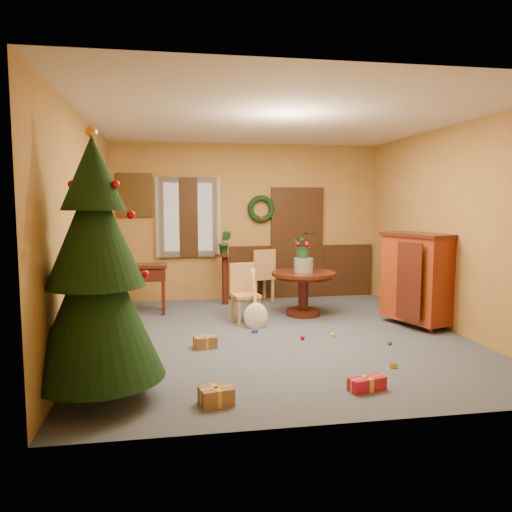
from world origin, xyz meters
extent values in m
plane|color=#3A4354|center=(0.00, 0.00, 0.00)|extent=(5.50, 5.50, 0.00)
plane|color=silver|center=(0.00, 0.00, 2.90)|extent=(5.50, 5.50, 0.00)
plane|color=olive|center=(0.00, 2.75, 1.45)|extent=(5.00, 0.00, 5.00)
plane|color=olive|center=(0.00, -2.75, 1.45)|extent=(5.00, 0.00, 5.00)
plane|color=olive|center=(-2.50, 0.00, 1.45)|extent=(0.00, 5.50, 5.50)
plane|color=olive|center=(2.50, 0.00, 1.45)|extent=(0.00, 5.50, 5.50)
cube|color=black|center=(1.05, 2.71, 0.50)|extent=(2.80, 0.06, 1.00)
cube|color=black|center=(0.95, 2.70, 1.05)|extent=(1.00, 0.08, 2.10)
cube|color=white|center=(0.95, 2.73, 1.00)|extent=(0.80, 0.03, 1.90)
cube|color=black|center=(-1.10, 2.70, 1.55)|extent=(1.05, 0.08, 1.45)
cube|color=white|center=(-1.10, 2.73, 1.55)|extent=(0.88, 0.03, 1.25)
cube|color=white|center=(-1.48, 2.65, 1.55)|extent=(0.42, 0.02, 1.45)
cube|color=white|center=(-0.72, 2.65, 1.55)|extent=(0.42, 0.02, 1.45)
torus|color=black|center=(0.25, 2.67, 1.70)|extent=(0.51, 0.11, 0.51)
cube|color=#4C3819|center=(-2.05, 2.71, 1.95)|extent=(0.62, 0.05, 0.78)
cube|color=gray|center=(-2.05, 2.74, 1.95)|extent=(0.48, 0.02, 0.62)
cylinder|color=black|center=(0.67, 1.17, 0.68)|extent=(1.03, 1.03, 0.06)
cylinder|color=black|center=(0.67, 1.17, 0.63)|extent=(0.92, 0.92, 0.04)
cylinder|color=black|center=(0.67, 1.17, 0.35)|extent=(0.17, 0.17, 0.57)
cylinder|color=black|center=(0.67, 1.17, 0.05)|extent=(0.55, 0.55, 0.09)
cylinder|color=slate|center=(0.67, 1.17, 0.82)|extent=(0.31, 0.31, 0.22)
imported|color=#1E4C23|center=(0.67, 1.17, 1.14)|extent=(0.38, 0.33, 0.42)
cube|color=#AA7D44|center=(-0.32, 0.83, 0.42)|extent=(0.45, 0.45, 0.05)
cube|color=#AA7D44|center=(-0.35, 1.00, 0.67)|extent=(0.39, 0.11, 0.46)
cube|color=#AA7D44|center=(-0.20, 1.01, 0.20)|extent=(0.05, 0.05, 0.40)
cube|color=#AA7D44|center=(-0.51, 0.96, 0.20)|extent=(0.05, 0.05, 0.40)
cube|color=#AA7D44|center=(-0.14, 0.70, 0.20)|extent=(0.05, 0.05, 0.40)
cube|color=#AA7D44|center=(-0.45, 0.65, 0.20)|extent=(0.05, 0.05, 0.40)
cube|color=#AA7D44|center=(0.18, 2.38, 0.45)|extent=(0.52, 0.52, 0.05)
cube|color=#AA7D44|center=(0.23, 2.20, 0.73)|extent=(0.42, 0.15, 0.50)
cube|color=#AA7D44|center=(0.06, 2.17, 0.22)|extent=(0.06, 0.06, 0.43)
cube|color=#AA7D44|center=(0.39, 2.26, 0.22)|extent=(0.06, 0.06, 0.43)
cube|color=#AA7D44|center=(-0.03, 2.50, 0.22)|extent=(0.06, 0.06, 0.43)
cube|color=#AA7D44|center=(0.30, 2.59, 0.22)|extent=(0.06, 0.06, 0.43)
cylinder|color=black|center=(-0.48, 2.25, 0.44)|extent=(0.11, 0.11, 0.88)
cylinder|color=black|center=(-0.48, 2.25, 0.89)|extent=(0.35, 0.35, 0.03)
imported|color=#19471E|center=(-0.48, 2.25, 1.11)|extent=(0.27, 0.24, 0.42)
cylinder|color=#382111|center=(-2.09, -1.89, 0.13)|extent=(0.15, 0.15, 0.26)
cone|color=black|center=(-2.09, -1.89, 0.93)|extent=(1.21, 1.21, 1.42)
cone|color=black|center=(-2.09, -1.89, 1.59)|extent=(0.88, 0.88, 1.04)
cone|color=black|center=(-2.09, -1.89, 2.08)|extent=(0.57, 0.57, 0.66)
sphere|color=gold|center=(-2.09, -1.89, 2.43)|extent=(0.11, 0.11, 0.11)
cube|color=black|center=(-1.95, 1.71, 0.79)|extent=(0.93, 0.46, 0.05)
cube|color=black|center=(-1.95, 1.71, 0.65)|extent=(0.87, 0.42, 0.20)
cube|color=black|center=(-2.35, 1.71, 0.38)|extent=(0.06, 0.33, 0.76)
cube|color=black|center=(-1.56, 1.71, 0.38)|extent=(0.06, 0.33, 0.76)
cube|color=#61160B|center=(2.15, 0.23, 0.71)|extent=(0.81, 1.12, 1.25)
cube|color=black|center=(2.15, 0.23, 1.35)|extent=(0.88, 1.20, 0.05)
cylinder|color=black|center=(2.15, -0.20, 0.05)|extent=(0.07, 0.07, 0.09)
cylinder|color=black|center=(2.15, 0.65, 0.05)|extent=(0.07, 0.07, 0.09)
cube|color=brown|center=(-1.04, -2.18, 0.08)|extent=(0.33, 0.27, 0.16)
cube|color=gold|center=(-1.04, -2.18, 0.08)|extent=(0.30, 0.10, 0.16)
cube|color=gold|center=(-1.04, -2.18, 0.08)|extent=(0.09, 0.22, 0.16)
cube|color=maroon|center=(-1.78, -1.03, 0.10)|extent=(0.24, 0.24, 0.20)
cube|color=gold|center=(-1.78, -1.03, 0.10)|extent=(0.21, 0.08, 0.21)
cube|color=gold|center=(-1.78, -1.03, 0.10)|extent=(0.08, 0.21, 0.21)
cube|color=brown|center=(-1.02, -0.40, 0.07)|extent=(0.31, 0.24, 0.15)
cube|color=gold|center=(-1.02, -0.40, 0.07)|extent=(0.28, 0.08, 0.15)
cube|color=gold|center=(-1.02, -0.40, 0.07)|extent=(0.08, 0.20, 0.15)
cube|color=maroon|center=(0.44, -2.09, 0.06)|extent=(0.39, 0.24, 0.13)
cube|color=gold|center=(0.44, -2.09, 0.06)|extent=(0.37, 0.12, 0.13)
cube|color=gold|center=(0.44, -2.09, 0.06)|extent=(0.09, 0.16, 0.13)
cube|color=#263DA8|center=(-0.29, 0.20, 0.03)|extent=(0.09, 0.08, 0.05)
sphere|color=#24862A|center=(1.33, -0.66, 0.03)|extent=(0.06, 0.06, 0.06)
cube|color=yellow|center=(0.73, -0.19, 0.03)|extent=(0.08, 0.09, 0.05)
sphere|color=#B80C16|center=(0.28, -0.24, 0.03)|extent=(0.06, 0.06, 0.06)
cube|color=gold|center=(0.98, -1.51, 0.03)|extent=(0.08, 0.06, 0.05)
camera|label=1|loc=(-1.42, -6.53, 1.83)|focal=35.00mm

